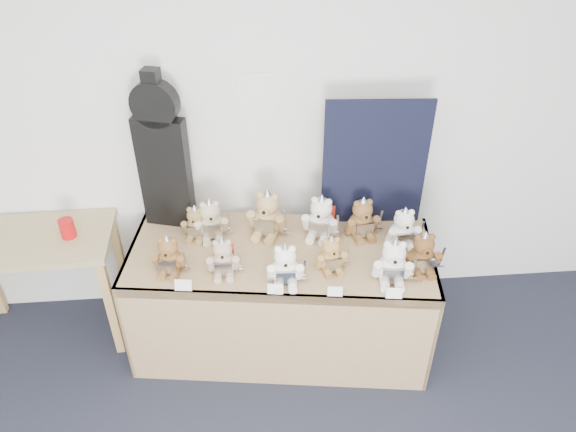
{
  "coord_description": "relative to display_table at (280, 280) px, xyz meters",
  "views": [
    {
      "loc": [
        -0.01,
        -0.49,
        2.82
      ],
      "look_at": [
        0.19,
        1.92,
        1.06
      ],
      "focal_mm": 35.0,
      "sensor_mm": 36.0,
      "label": 1
    }
  ],
  "objects": [
    {
      "name": "room_shell",
      "position": [
        -0.09,
        0.54,
        0.91
      ],
      "size": [
        6.0,
        6.0,
        6.0
      ],
      "color": "silver",
      "rests_on": "floor"
    },
    {
      "name": "display_table",
      "position": [
        0.0,
        0.0,
        0.0
      ],
      "size": [
        1.86,
        0.98,
        0.74
      ],
      "rotation": [
        0.0,
        0.0,
        -0.14
      ],
      "color": "olive",
      "rests_on": "floor"
    },
    {
      "name": "side_table",
      "position": [
        -1.46,
        0.27,
        0.07
      ],
      "size": [
        0.95,
        0.54,
        0.78
      ],
      "rotation": [
        0.0,
        0.0,
        0.03
      ],
      "color": "#9A8753",
      "rests_on": "floor"
    },
    {
      "name": "guitar_case",
      "position": [
        -0.64,
        0.42,
        0.64
      ],
      "size": [
        0.31,
        0.17,
        0.99
      ],
      "rotation": [
        0.0,
        0.0,
        -0.28
      ],
      "color": "black",
      "rests_on": "display_table"
    },
    {
      "name": "navy_board",
      "position": [
        0.58,
        0.33,
        0.57
      ],
      "size": [
        0.61,
        0.06,
        0.81
      ],
      "primitive_type": "cube",
      "rotation": [
        0.0,
        0.0,
        -0.06
      ],
      "color": "black",
      "rests_on": "display_table"
    },
    {
      "name": "red_cup",
      "position": [
        -1.23,
        0.27,
        0.26
      ],
      "size": [
        0.09,
        0.09,
        0.12
      ],
      "primitive_type": "cylinder",
      "color": "#B90C0F",
      "rests_on": "side_table"
    },
    {
      "name": "teddy_front_far_left",
      "position": [
        -0.61,
        -0.04,
        0.26
      ],
      "size": [
        0.21,
        0.18,
        0.26
      ],
      "rotation": [
        0.0,
        0.0,
        -0.13
      ],
      "color": "brown",
      "rests_on": "display_table"
    },
    {
      "name": "teddy_front_left",
      "position": [
        -0.32,
        -0.08,
        0.26
      ],
      "size": [
        0.2,
        0.17,
        0.25
      ],
      "rotation": [
        0.0,
        0.0,
        -0.01
      ],
      "color": "tan",
      "rests_on": "display_table"
    },
    {
      "name": "teddy_front_centre",
      "position": [
        0.02,
        -0.19,
        0.27
      ],
      "size": [
        0.22,
        0.18,
        0.28
      ],
      "rotation": [
        0.0,
        0.0,
        -0.03
      ],
      "color": "white",
      "rests_on": "display_table"
    },
    {
      "name": "teddy_front_right",
      "position": [
        0.28,
        -0.1,
        0.25
      ],
      "size": [
        0.2,
        0.17,
        0.24
      ],
      "rotation": [
        0.0,
        0.0,
        0.15
      ],
      "color": "#A27A3D",
      "rests_on": "display_table"
    },
    {
      "name": "teddy_front_far_right",
      "position": [
        0.59,
        -0.22,
        0.28
      ],
      "size": [
        0.24,
        0.21,
        0.3
      ],
      "rotation": [
        0.0,
        0.0,
        -0.15
      ],
      "color": "silver",
      "rests_on": "display_table"
    },
    {
      "name": "teddy_front_end",
      "position": [
        0.78,
        -0.15,
        0.27
      ],
      "size": [
        0.22,
        0.18,
        0.27
      ],
      "rotation": [
        0.0,
        0.0,
        0.02
      ],
      "color": "brown",
      "rests_on": "display_table"
    },
    {
      "name": "teddy_back_left",
      "position": [
        -0.39,
        0.25,
        0.27
      ],
      "size": [
        0.23,
        0.19,
        0.28
      ],
      "rotation": [
        0.0,
        0.0,
        0.1
      ],
      "color": "#C1B38C",
      "rests_on": "display_table"
    },
    {
      "name": "teddy_back_centre_left",
      "position": [
        -0.05,
        0.26,
        0.29
      ],
      "size": [
        0.26,
        0.25,
        0.32
      ],
      "rotation": [
        0.0,
        0.0,
        -0.35
      ],
      "color": "tan",
      "rests_on": "display_table"
    },
    {
      "name": "teddy_back_centre_right",
      "position": [
        0.26,
        0.21,
        0.28
      ],
      "size": [
        0.24,
        0.24,
        0.3
      ],
      "rotation": [
        0.0,
        0.0,
        -0.36
      ],
      "color": "white",
      "rests_on": "display_table"
    },
    {
      "name": "teddy_back_right",
      "position": [
        0.51,
        0.19,
        0.27
      ],
      "size": [
        0.23,
        0.2,
        0.28
      ],
      "rotation": [
        0.0,
        0.0,
        0.15
      ],
      "color": "brown",
      "rests_on": "display_table"
    },
    {
      "name": "teddy_back_end",
      "position": [
        0.73,
        0.08,
        0.27
      ],
      "size": [
        0.23,
        0.18,
        0.27
      ],
      "rotation": [
        0.0,
        0.0,
        0.06
      ],
      "color": "white",
      "rests_on": "display_table"
    },
    {
      "name": "teddy_back_far_left",
      "position": [
        -0.48,
        0.26,
        0.25
      ],
      "size": [
        0.19,
        0.17,
        0.23
      ],
      "rotation": [
        0.0,
        0.0,
        -0.2
      ],
      "color": "olive",
      "rests_on": "display_table"
    },
    {
      "name": "entry_card_a",
      "position": [
        -0.53,
        -0.21,
        0.2
      ],
      "size": [
        0.09,
        0.03,
        0.07
      ],
      "primitive_type": "cube",
      "rotation": [
        -0.24,
        0.0,
        -0.14
      ],
      "color": "white",
      "rests_on": "display_table"
    },
    {
      "name": "entry_card_b",
      "position": [
        -0.04,
        -0.28,
        0.19
      ],
      "size": [
        0.08,
        0.03,
        0.06
      ],
      "primitive_type": "cube",
      "rotation": [
        -0.24,
        0.0,
        -0.14
      ],
      "color": "white",
      "rests_on": "display_table"
    },
    {
      "name": "entry_card_c",
      "position": [
        0.27,
        -0.32,
        0.19
      ],
      "size": [
        0.08,
        0.03,
        0.06
      ],
      "primitive_type": "cube",
      "rotation": [
        -0.24,
        0.0,
        -0.14
      ],
      "color": "white",
      "rests_on": "display_table"
    },
    {
      "name": "entry_card_d",
      "position": [
        0.57,
        -0.36,
        0.19
      ],
      "size": [
        0.09,
        0.03,
        0.06
      ],
      "primitive_type": "cube",
      "rotation": [
        -0.24,
        0.0,
        -0.14
      ],
      "color": "white",
      "rests_on": "display_table"
    }
  ]
}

